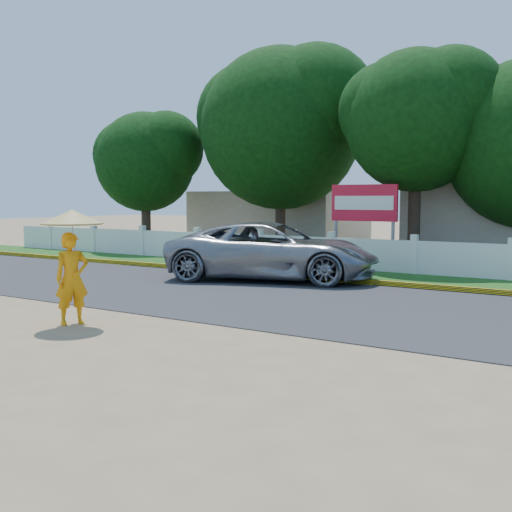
{
  "coord_description": "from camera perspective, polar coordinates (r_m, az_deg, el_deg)",
  "views": [
    {
      "loc": [
        7.23,
        -8.79,
        2.48
      ],
      "look_at": [
        0.0,
        2.0,
        1.3
      ],
      "focal_mm": 45.0,
      "sensor_mm": 36.0,
      "label": 1
    }
  ],
  "objects": [
    {
      "name": "building_far",
      "position": [
        32.71,
        2.02,
        3.31
      ],
      "size": [
        8.0,
        5.0,
        2.8
      ],
      "primitive_type": "cube",
      "color": "#B7AD99",
      "rests_on": "ground"
    },
    {
      "name": "vehicle",
      "position": [
        19.31,
        1.5,
        0.43
      ],
      "size": [
        6.9,
        4.78,
        1.75
      ],
      "primitive_type": "imported",
      "rotation": [
        0.0,
        0.0,
        1.9
      ],
      "color": "gray",
      "rests_on": "ground"
    },
    {
      "name": "grass_verge",
      "position": [
        20.05,
        12.43,
        -1.99
      ],
      "size": [
        60.0,
        3.5,
        0.03
      ],
      "primitive_type": "cube",
      "color": "#2D601E",
      "rests_on": "ground"
    },
    {
      "name": "curb",
      "position": [
        18.48,
        10.51,
        -2.35
      ],
      "size": [
        40.0,
        0.18,
        0.16
      ],
      "primitive_type": "cube",
      "color": "yellow",
      "rests_on": "ground"
    },
    {
      "name": "road",
      "position": [
        15.33,
        5.22,
        -4.1
      ],
      "size": [
        60.0,
        7.0,
        0.02
      ],
      "primitive_type": "cube",
      "color": "#38383A",
      "rests_on": "ground"
    },
    {
      "name": "billboard",
      "position": [
        23.13,
        9.58,
        4.29
      ],
      "size": [
        2.5,
        0.13,
        2.95
      ],
      "color": "gray",
      "rests_on": "ground"
    },
    {
      "name": "tree_row",
      "position": [
        24.13,
        21.62,
        11.59
      ],
      "size": [
        35.82,
        7.5,
        9.73
      ],
      "color": "#473828",
      "rests_on": "ground"
    },
    {
      "name": "fence",
      "position": [
        21.34,
        13.88,
        -0.14
      ],
      "size": [
        40.0,
        0.1,
        1.1
      ],
      "primitive_type": "cube",
      "color": "silver",
      "rests_on": "ground"
    },
    {
      "name": "monk_with_parasol",
      "position": [
        12.99,
        -16.04,
        0.53
      ],
      "size": [
        1.24,
        1.24,
        2.26
      ],
      "color": "orange",
      "rests_on": "ground"
    },
    {
      "name": "ground",
      "position": [
        11.65,
        -5.53,
        -7.13
      ],
      "size": [
        120.0,
        120.0,
        0.0
      ],
      "primitive_type": "plane",
      "color": "#9E8460",
      "rests_on": "ground"
    }
  ]
}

